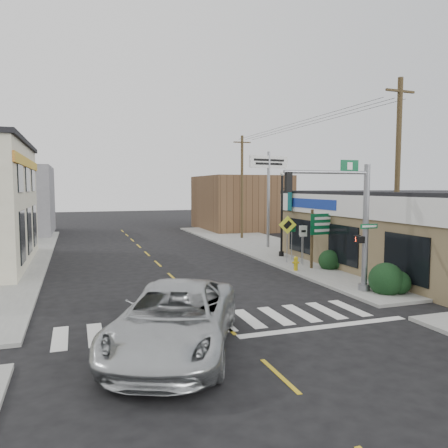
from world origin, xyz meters
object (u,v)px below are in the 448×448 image
object	(u,v)px
utility_pole_near	(397,178)
suv	(175,318)
traffic_signal_pole	(353,214)
guide_sign	(324,230)
utility_pole_far	(242,186)
fire_hydrant	(296,263)
lamp_post	(283,207)
dance_center_sign	(269,175)
bare_tree	(360,197)

from	to	relation	value
utility_pole_near	suv	bearing A→B (deg)	-159.47
traffic_signal_pole	guide_sign	distance (m)	5.55
suv	utility_pole_far	size ratio (longest dim) A/B	0.75
fire_hydrant	utility_pole_far	bearing A→B (deg)	79.74
fire_hydrant	lamp_post	size ratio (longest dim) A/B	0.14
suv	lamp_post	size ratio (longest dim) A/B	1.22
dance_center_sign	utility_pole_near	size ratio (longest dim) A/B	0.74
lamp_post	dance_center_sign	bearing A→B (deg)	75.06
suv	guide_sign	size ratio (longest dim) A/B	2.05
traffic_signal_pole	lamp_post	size ratio (longest dim) A/B	1.02
suv	utility_pole_near	size ratio (longest dim) A/B	0.70
utility_pole_near	traffic_signal_pole	bearing A→B (deg)	-162.23
suv	dance_center_sign	xyz separation A→B (m)	(10.66, 17.23, 4.38)
guide_sign	utility_pole_far	size ratio (longest dim) A/B	0.36
traffic_signal_pole	guide_sign	size ratio (longest dim) A/B	1.73
traffic_signal_pole	fire_hydrant	bearing A→B (deg)	88.37
suv	traffic_signal_pole	distance (m)	9.43
traffic_signal_pole	bare_tree	size ratio (longest dim) A/B	1.12
traffic_signal_pole	utility_pole_near	world-z (taller)	utility_pole_near
guide_sign	bare_tree	bearing A→B (deg)	-55.10
guide_sign	bare_tree	distance (m)	2.56
guide_sign	utility_pole_near	world-z (taller)	utility_pole_near
fire_hydrant	bare_tree	distance (m)	4.68
guide_sign	utility_pole_near	distance (m)	4.94
traffic_signal_pole	dance_center_sign	size ratio (longest dim) A/B	0.79
guide_sign	fire_hydrant	size ratio (longest dim) A/B	4.26
suv	utility_pole_near	bearing A→B (deg)	47.11
fire_hydrant	lamp_post	xyz separation A→B (m)	(1.46, 4.50, 2.67)
suv	bare_tree	xyz separation A→B (m)	(11.32, 7.49, 3.03)
lamp_post	bare_tree	bearing A→B (deg)	-76.73
guide_sign	lamp_post	bearing A→B (deg)	89.15
dance_center_sign	traffic_signal_pole	bearing A→B (deg)	-110.76
traffic_signal_pole	guide_sign	world-z (taller)	traffic_signal_pole
traffic_signal_pole	utility_pole_far	size ratio (longest dim) A/B	0.63
traffic_signal_pole	lamp_post	world-z (taller)	traffic_signal_pole
suv	lamp_post	bearing A→B (deg)	76.94
utility_pole_near	utility_pole_far	distance (m)	18.13
traffic_signal_pole	utility_pole_near	size ratio (longest dim) A/B	0.59
utility_pole_near	lamp_post	bearing A→B (deg)	99.15
guide_sign	utility_pole_far	xyz separation A→B (m)	(0.79, 14.24, 2.42)
traffic_signal_pole	fire_hydrant	distance (m)	5.58
lamp_post	dance_center_sign	distance (m)	4.72
fire_hydrant	lamp_post	bearing A→B (deg)	72.02
bare_tree	utility_pole_near	bearing A→B (deg)	-86.23
guide_sign	dance_center_sign	bearing A→B (deg)	80.35
guide_sign	utility_pole_near	bearing A→B (deg)	-76.58
lamp_post	utility_pole_far	size ratio (longest dim) A/B	0.61
dance_center_sign	bare_tree	world-z (taller)	dance_center_sign
traffic_signal_pole	fire_hydrant	world-z (taller)	traffic_signal_pole
dance_center_sign	utility_pole_near	bearing A→B (deg)	-96.88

